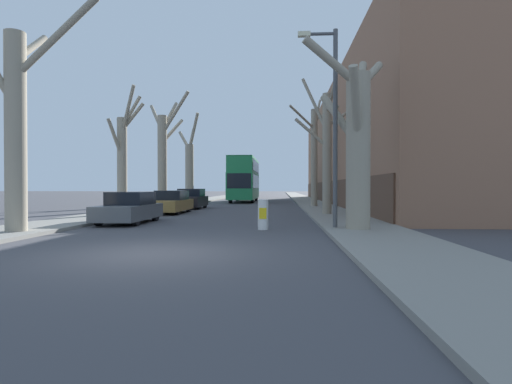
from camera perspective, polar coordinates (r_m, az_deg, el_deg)
name	(u,v)px	position (r m, az deg, el deg)	size (l,w,h in m)	color
ground_plane	(150,253)	(9.63, -14.93, -8.48)	(300.00, 300.00, 0.00)	#424247
sidewalk_left	(220,197)	(59.72, -5.10, -0.76)	(2.87, 120.00, 0.12)	gray
sidewalk_right	(300,197)	(59.11, 6.37, -0.78)	(2.87, 120.00, 0.12)	gray
building_facade_right	(378,149)	(40.21, 17.06, 5.86)	(10.08, 47.90, 10.42)	#93664C
street_tree_left_0	(17,119)	(15.12, -30.96, 8.95)	(4.31, 2.63, 7.48)	gray
street_tree_left_1	(123,158)	(22.55, -18.50, 4.66)	(2.08, 2.59, 6.81)	gray
street_tree_left_2	(163,154)	(30.11, -13.08, 5.25)	(3.52, 2.89, 8.44)	gray
street_tree_left_3	(190,168)	(37.88, -9.46, 3.44)	(2.54, 4.02, 8.32)	gray
street_tree_right_0	(357,139)	(14.15, 14.17, 7.33)	(3.20, 3.43, 6.45)	gray
street_tree_right_1	(327,148)	(21.90, 10.10, 6.28)	(4.18, 3.19, 7.62)	gray
street_tree_right_2	(314,153)	(30.85, 8.33, 5.54)	(3.98, 4.03, 8.70)	gray
double_decker_bus	(244,178)	(42.42, -1.68, 2.07)	(2.53, 11.03, 4.56)	#1E7F47
parked_car_0	(130,208)	(17.95, -17.60, -2.22)	(1.73, 4.08, 1.34)	#4C5156
parked_car_1	(171,202)	(24.14, -12.01, -1.46)	(1.71, 4.47, 1.35)	olive
parked_car_2	(191,199)	(29.21, -9.26, -1.02)	(1.83, 3.91, 1.44)	black
lamp_post	(332,117)	(14.55, 10.83, 10.42)	(1.40, 0.20, 7.09)	#4C4F54
traffic_bollard	(263,215)	(14.46, 1.01, -3.24)	(0.38, 0.39, 1.09)	white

